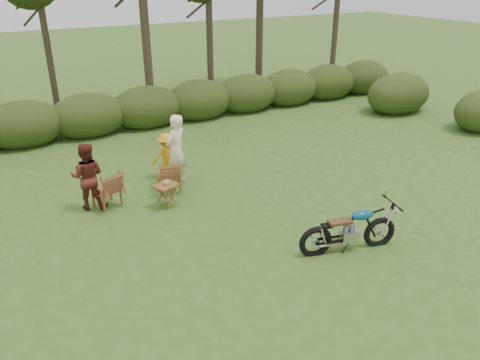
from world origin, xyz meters
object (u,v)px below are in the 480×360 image
lawn_chair_right (170,191)px  side_table (167,195)px  cup (166,182)px  adult_b (92,207)px  lawn_chair_left (108,206)px  child (168,177)px  motorcycle (347,249)px  adult_a (178,184)px

lawn_chair_right → side_table: side_table is taller
cup → adult_b: size_ratio=0.09×
lawn_chair_right → side_table: (-0.36, -0.75, 0.27)m
lawn_chair_left → child: (1.82, 0.86, 0.00)m
cup → adult_b: bearing=153.6°
adult_b → child: adult_b is taller
motorcycle → lawn_chair_left: (-3.65, 4.15, 0.00)m
lawn_chair_left → adult_a: adult_a is taller
side_table → adult_a: adult_a is taller
lawn_chair_left → adult_b: bearing=-39.2°
motorcycle → side_table: size_ratio=3.52×
lawn_chair_right → adult_b: (-1.92, 0.05, 0.00)m
motorcycle → adult_b: bearing=147.2°
motorcycle → adult_b: adult_b is taller
lawn_chair_right → adult_b: size_ratio=0.54×
lawn_chair_left → adult_a: (1.88, 0.31, 0.00)m
adult_b → motorcycle: bearing=157.8°
side_table → child: child is taller
side_table → child: (0.61, 1.55, -0.27)m
cup → adult_a: bearing=55.9°
adult_b → cup: bearing=178.1°
motorcycle → adult_a: adult_a is taller
side_table → cup: (0.01, 0.01, 0.33)m
cup → lawn_chair_right: bearing=64.9°
motorcycle → lawn_chair_right: 4.70m
lawn_chair_right → child: 0.84m
motorcycle → side_table: bearing=139.2°
motorcycle → lawn_chair_right: size_ratio=2.27×
adult_a → adult_b: (-2.24, -0.20, 0.00)m
adult_a → lawn_chair_right: bearing=6.3°
cup → adult_a: size_ratio=0.07×
side_table → child: bearing=68.3°
lawn_chair_right → adult_a: (0.32, 0.25, 0.00)m
motorcycle → cup: bearing=138.9°
cup → child: (0.60, 1.53, -0.60)m
motorcycle → side_table: 4.25m
side_table → adult_a: size_ratio=0.29×
adult_b → side_table: bearing=177.6°
cup → adult_b: (-1.57, 0.78, -0.60)m
motorcycle → adult_a: bearing=125.6°
side_table → child: size_ratio=0.45×
adult_a → child: bearing=-114.9°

